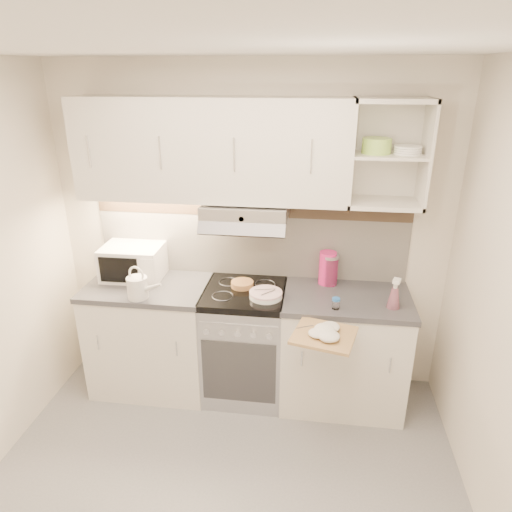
{
  "coord_description": "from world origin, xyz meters",
  "views": [
    {
      "loc": [
        0.49,
        -1.9,
        2.4
      ],
      "look_at": [
        0.11,
        0.95,
        1.24
      ],
      "focal_mm": 32.0,
      "sensor_mm": 36.0,
      "label": 1
    }
  ],
  "objects_px": {
    "plate_stack": "(266,294)",
    "pink_pitcher": "(328,268)",
    "electric_range": "(245,342)",
    "glass_jar": "(330,270)",
    "microwave": "(133,262)",
    "watering_can": "(138,287)",
    "cutting_board": "(324,335)",
    "spray_bottle": "(394,295)"
  },
  "relations": [
    {
      "from": "plate_stack",
      "to": "pink_pitcher",
      "type": "xyz_separation_m",
      "value": [
        0.43,
        0.3,
        0.11
      ]
    },
    {
      "from": "electric_range",
      "to": "plate_stack",
      "type": "height_order",
      "value": "plate_stack"
    },
    {
      "from": "plate_stack",
      "to": "glass_jar",
      "type": "bearing_deg",
      "value": 31.91
    },
    {
      "from": "pink_pitcher",
      "to": "electric_range",
      "type": "bearing_deg",
      "value": -163.26
    },
    {
      "from": "plate_stack",
      "to": "pink_pitcher",
      "type": "relative_size",
      "value": 0.93
    },
    {
      "from": "microwave",
      "to": "glass_jar",
      "type": "height_order",
      "value": "microwave"
    },
    {
      "from": "watering_can",
      "to": "plate_stack",
      "type": "distance_m",
      "value": 0.91
    },
    {
      "from": "electric_range",
      "to": "pink_pitcher",
      "type": "distance_m",
      "value": 0.86
    },
    {
      "from": "electric_range",
      "to": "glass_jar",
      "type": "relative_size",
      "value": 3.78
    },
    {
      "from": "electric_range",
      "to": "glass_jar",
      "type": "xyz_separation_m",
      "value": [
        0.62,
        0.19,
        0.57
      ]
    },
    {
      "from": "electric_range",
      "to": "pink_pitcher",
      "type": "xyz_separation_m",
      "value": [
        0.6,
        0.2,
        0.58
      ]
    },
    {
      "from": "plate_stack",
      "to": "glass_jar",
      "type": "xyz_separation_m",
      "value": [
        0.45,
        0.28,
        0.1
      ]
    },
    {
      "from": "microwave",
      "to": "glass_jar",
      "type": "relative_size",
      "value": 1.93
    },
    {
      "from": "plate_stack",
      "to": "cutting_board",
      "type": "distance_m",
      "value": 0.59
    },
    {
      "from": "microwave",
      "to": "plate_stack",
      "type": "xyz_separation_m",
      "value": [
        1.06,
        -0.21,
        -0.11
      ]
    },
    {
      "from": "plate_stack",
      "to": "pink_pitcher",
      "type": "bearing_deg",
      "value": 34.15
    },
    {
      "from": "spray_bottle",
      "to": "watering_can",
      "type": "bearing_deg",
      "value": -156.16
    },
    {
      "from": "glass_jar",
      "to": "spray_bottle",
      "type": "relative_size",
      "value": 1.0
    },
    {
      "from": "microwave",
      "to": "watering_can",
      "type": "xyz_separation_m",
      "value": [
        0.17,
        -0.34,
        -0.04
      ]
    },
    {
      "from": "plate_stack",
      "to": "spray_bottle",
      "type": "distance_m",
      "value": 0.89
    },
    {
      "from": "electric_range",
      "to": "spray_bottle",
      "type": "xyz_separation_m",
      "value": [
        1.05,
        -0.13,
        0.54
      ]
    },
    {
      "from": "plate_stack",
      "to": "cutting_board",
      "type": "height_order",
      "value": "plate_stack"
    },
    {
      "from": "pink_pitcher",
      "to": "glass_jar",
      "type": "bearing_deg",
      "value": -36.18
    },
    {
      "from": "pink_pitcher",
      "to": "cutting_board",
      "type": "xyz_separation_m",
      "value": [
        -0.02,
        -0.71,
        -0.16
      ]
    },
    {
      "from": "microwave",
      "to": "spray_bottle",
      "type": "height_order",
      "value": "microwave"
    },
    {
      "from": "watering_can",
      "to": "pink_pitcher",
      "type": "distance_m",
      "value": 1.4
    },
    {
      "from": "watering_can",
      "to": "cutting_board",
      "type": "height_order",
      "value": "watering_can"
    },
    {
      "from": "cutting_board",
      "to": "glass_jar",
      "type": "bearing_deg",
      "value": 100.54
    },
    {
      "from": "electric_range",
      "to": "pink_pitcher",
      "type": "height_order",
      "value": "pink_pitcher"
    },
    {
      "from": "watering_can",
      "to": "pink_pitcher",
      "type": "bearing_deg",
      "value": 34.36
    },
    {
      "from": "electric_range",
      "to": "plate_stack",
      "type": "bearing_deg",
      "value": -29.19
    },
    {
      "from": "plate_stack",
      "to": "glass_jar",
      "type": "height_order",
      "value": "glass_jar"
    },
    {
      "from": "electric_range",
      "to": "spray_bottle",
      "type": "bearing_deg",
      "value": -6.98
    },
    {
      "from": "spray_bottle",
      "to": "electric_range",
      "type": "bearing_deg",
      "value": -166.16
    },
    {
      "from": "microwave",
      "to": "watering_can",
      "type": "height_order",
      "value": "microwave"
    },
    {
      "from": "microwave",
      "to": "pink_pitcher",
      "type": "bearing_deg",
      "value": 2.27
    },
    {
      "from": "microwave",
      "to": "pink_pitcher",
      "type": "xyz_separation_m",
      "value": [
        1.5,
        0.08,
        -0.0
      ]
    },
    {
      "from": "plate_stack",
      "to": "watering_can",
      "type": "bearing_deg",
      "value": -171.87
    },
    {
      "from": "plate_stack",
      "to": "cutting_board",
      "type": "bearing_deg",
      "value": -44.73
    },
    {
      "from": "watering_can",
      "to": "plate_stack",
      "type": "relative_size",
      "value": 1.19
    },
    {
      "from": "electric_range",
      "to": "microwave",
      "type": "height_order",
      "value": "microwave"
    },
    {
      "from": "watering_can",
      "to": "plate_stack",
      "type": "xyz_separation_m",
      "value": [
        0.89,
        0.13,
        -0.06
      ]
    }
  ]
}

